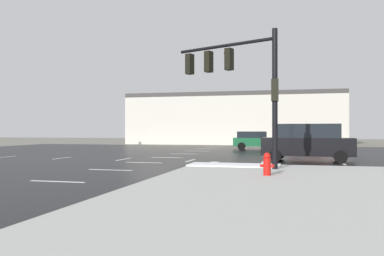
% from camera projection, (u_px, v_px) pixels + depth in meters
% --- Properties ---
extents(ground_plane, '(120.00, 120.00, 0.00)m').
position_uv_depth(ground_plane, '(157.00, 160.00, 23.02)').
color(ground_plane, slate).
extents(road_asphalt, '(44.00, 44.00, 0.02)m').
position_uv_depth(road_asphalt, '(157.00, 160.00, 23.02)').
color(road_asphalt, black).
rests_on(road_asphalt, ground_plane).
extents(snow_strip_curbside, '(4.00, 1.60, 0.06)m').
position_uv_depth(snow_strip_curbside, '(234.00, 165.00, 17.93)').
color(snow_strip_curbside, white).
rests_on(snow_strip_curbside, sidewalk_corner).
extents(lane_markings, '(36.15, 36.15, 0.01)m').
position_uv_depth(lane_markings, '(170.00, 162.00, 21.39)').
color(lane_markings, silver).
rests_on(lane_markings, road_asphalt).
extents(traffic_signal_mast, '(4.62, 2.16, 5.71)m').
position_uv_depth(traffic_signal_mast, '(240.00, 75.00, 17.42)').
color(traffic_signal_mast, black).
rests_on(traffic_signal_mast, sidewalk_corner).
extents(fire_hydrant, '(0.48, 0.26, 0.79)m').
position_uv_depth(fire_hydrant, '(267.00, 164.00, 14.07)').
color(fire_hydrant, red).
rests_on(fire_hydrant, sidewalk_corner).
extents(strip_building_background, '(25.75, 8.00, 6.19)m').
position_uv_depth(strip_building_background, '(234.00, 119.00, 50.22)').
color(strip_building_background, beige).
rests_on(strip_building_background, ground_plane).
extents(suv_black, '(4.93, 2.41, 2.03)m').
position_uv_depth(suv_black, '(308.00, 142.00, 21.92)').
color(suv_black, black).
rests_on(suv_black, road_asphalt).
extents(sedan_green, '(4.65, 2.34, 1.58)m').
position_uv_depth(sedan_green, '(258.00, 140.00, 34.83)').
color(sedan_green, '#195933').
rests_on(sedan_green, road_asphalt).
extents(sedan_red, '(4.62, 2.22, 1.58)m').
position_uv_depth(sedan_red, '(311.00, 140.00, 34.11)').
color(sedan_red, '#B21919').
rests_on(sedan_red, road_asphalt).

